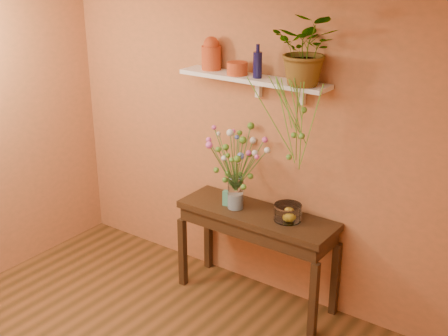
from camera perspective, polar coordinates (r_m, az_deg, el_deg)
The scene contains 13 objects.
room at distance 3.63m, azimuth -14.43°, elevation -5.71°, with size 4.04×4.04×2.70m.
sideboard at distance 4.99m, azimuth 3.17°, elevation -5.51°, with size 1.37×0.44×0.83m.
wall_shelf at distance 4.74m, azimuth 2.91°, elevation 8.52°, with size 1.30×0.24×0.19m.
terracotta_jug at distance 4.98m, azimuth -1.23°, elevation 10.94°, with size 0.20×0.20×0.27m.
terracotta_pot at distance 4.79m, azimuth 1.28°, elevation 9.57°, with size 0.17×0.17×0.10m, color #B54020.
blue_bottle at distance 4.67m, azimuth 3.25°, elevation 9.95°, with size 0.08×0.08×0.26m.
spider_plant at distance 4.43m, azimuth 8.05°, elevation 11.26°, with size 0.48×0.42×0.53m, color #4B802A.
plant_fronds at distance 4.40m, azimuth 6.83°, elevation 4.17°, with size 0.56×0.31×0.73m.
glass_vase at distance 4.96m, azimuth 1.11°, elevation -2.63°, with size 0.13×0.13×0.28m.
bouquet at distance 4.82m, azimuth 1.30°, elevation 1.45°, with size 0.62×0.60×0.54m.
glass_bowl at distance 4.80m, azimuth 6.17°, elevation -4.34°, with size 0.22×0.22×0.13m.
lemon at distance 4.79m, azimuth 6.27°, elevation -4.64°, with size 0.08×0.08×0.08m, color gold.
carton at distance 5.03m, azimuth 0.29°, elevation -2.92°, with size 0.07×0.05×0.13m, color teal.
Camera 1 is at (2.55, -2.03, 2.95)m, focal length 47.43 mm.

